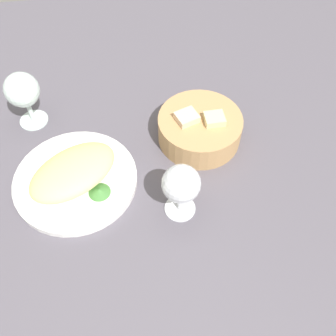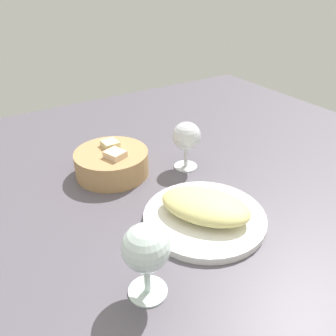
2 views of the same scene
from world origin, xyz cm
name	(u,v)px [view 2 (image 2 of 2)]	position (x,y,z in cm)	size (l,w,h in cm)	color
ground_plane	(194,202)	(0.00, 0.00, -1.00)	(140.00, 140.00, 2.00)	#55505B
plate	(204,217)	(-7.23, 2.70, 0.70)	(23.84, 23.84, 1.40)	white
omelette	(205,206)	(-7.23, 2.70, 3.51)	(17.58, 10.82, 4.22)	#DFD481
lettuce_garnish	(206,195)	(-2.65, -1.25, 1.91)	(4.20, 4.20, 1.01)	#417B37
bread_basket	(112,162)	(18.57, 10.42, 3.05)	(17.22, 17.22, 7.26)	tan
wine_glass_near	(186,138)	(11.84, -6.11, 7.84)	(6.81, 6.81, 11.79)	silver
wine_glass_far	(146,251)	(-16.34, 20.52, 8.49)	(7.17, 7.17, 12.64)	silver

